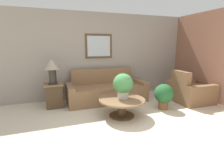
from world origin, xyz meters
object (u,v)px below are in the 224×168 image
at_px(side_table, 54,95).
at_px(table_lamp, 52,67).
at_px(potted_plant_on_table, 123,85).
at_px(armchair, 190,92).
at_px(potted_plant_floor, 164,95).
at_px(coffee_table, 122,104).
at_px(couch_main, 106,91).

xyz_separation_m(side_table, table_lamp, (0.00, 0.00, 0.75)).
relative_size(table_lamp, potted_plant_on_table, 1.13).
distance_m(armchair, potted_plant_floor, 1.13).
relative_size(table_lamp, potted_plant_floor, 0.99).
bearing_deg(potted_plant_on_table, side_table, 142.73).
bearing_deg(coffee_table, potted_plant_on_table, 48.70).
bearing_deg(potted_plant_floor, table_lamp, 156.98).
distance_m(armchair, table_lamp, 3.94).
relative_size(potted_plant_on_table, potted_plant_floor, 0.88).
relative_size(armchair, potted_plant_floor, 1.59).
bearing_deg(side_table, armchair, -13.10).
bearing_deg(potted_plant_floor, potted_plant_on_table, -179.25).
xyz_separation_m(coffee_table, potted_plant_floor, (1.20, 0.07, 0.08)).
height_order(potted_plant_on_table, potted_plant_floor, potted_plant_on_table).
height_order(armchair, side_table, armchair).
bearing_deg(couch_main, armchair, -22.24).
bearing_deg(couch_main, potted_plant_on_table, -88.83).
xyz_separation_m(armchair, side_table, (-3.76, 0.87, 0.03)).
bearing_deg(coffee_table, potted_plant_floor, 3.23).
bearing_deg(potted_plant_floor, side_table, 156.98).
bearing_deg(coffee_table, armchair, 7.99).
height_order(table_lamp, potted_plant_on_table, table_lamp).
distance_m(potted_plant_on_table, potted_plant_floor, 1.21).
relative_size(couch_main, side_table, 3.60).
distance_m(coffee_table, potted_plant_on_table, 0.44).
distance_m(couch_main, side_table, 1.48).
bearing_deg(coffee_table, side_table, 140.61).
height_order(couch_main, coffee_table, couch_main).
distance_m(couch_main, potted_plant_floor, 1.67).
height_order(couch_main, table_lamp, table_lamp).
xyz_separation_m(couch_main, coffee_table, (-0.02, -1.25, 0.01)).
bearing_deg(armchair, couch_main, 69.27).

